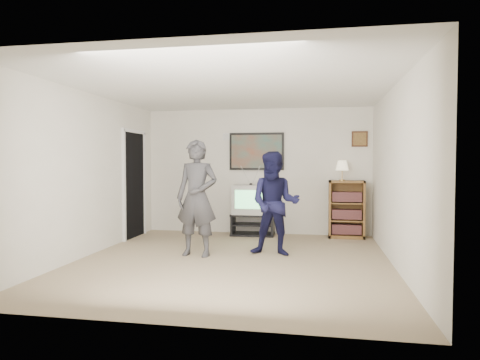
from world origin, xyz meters
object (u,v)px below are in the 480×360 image
(bookshelf, at_px, (346,209))
(person_tall, at_px, (197,198))
(media_stand, at_px, (253,224))
(person_short, at_px, (275,203))
(crt_television, at_px, (251,199))

(bookshelf, bearing_deg, person_tall, -139.34)
(media_stand, relative_size, person_tall, 0.48)
(bookshelf, bearing_deg, media_stand, -178.40)
(person_tall, relative_size, person_short, 1.11)
(crt_television, bearing_deg, bookshelf, 1.52)
(person_tall, height_order, person_short, person_tall)
(media_stand, xyz_separation_m, crt_television, (-0.04, 0.00, 0.49))
(bookshelf, relative_size, person_tall, 0.61)
(person_short, bearing_deg, crt_television, 114.26)
(crt_television, xyz_separation_m, person_tall, (-0.53, -1.97, 0.18))
(crt_television, distance_m, bookshelf, 1.84)
(bookshelf, height_order, person_short, person_short)
(bookshelf, distance_m, person_short, 2.15)
(media_stand, xyz_separation_m, person_short, (0.60, -1.73, 0.59))
(person_tall, bearing_deg, crt_television, 80.78)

